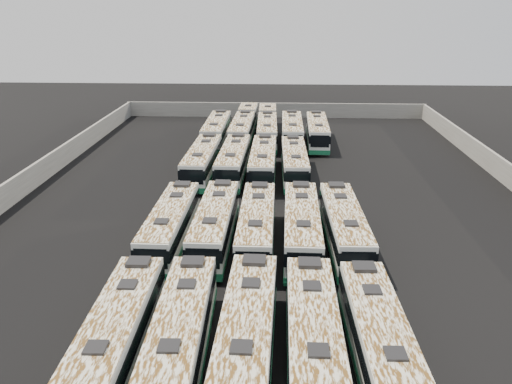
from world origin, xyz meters
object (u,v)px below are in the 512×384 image
Objects in this scene: bus_front_left at (180,337)px; bus_midfront_far_right at (344,227)px; bus_back_right at (292,131)px; bus_midfront_far_left at (171,225)px; bus_midfront_right at (302,227)px; bus_midback_center at (263,162)px; bus_midfront_center at (257,227)px; bus_back_far_right at (317,132)px; bus_back_center at (267,126)px; bus_front_far_left at (116,338)px; bus_midback_left at (233,161)px; bus_midback_far_left at (202,161)px; bus_back_left at (244,126)px; bus_back_far_left at (217,131)px; bus_front_center at (247,338)px; bus_midback_right at (294,163)px; bus_front_far_right at (380,343)px; bus_front_right at (313,340)px; bus_midfront_left at (215,224)px.

bus_front_left is 15.67m from bus_midfront_far_right.
bus_midfront_far_left is at bearing -107.98° from bus_back_right.
bus_midback_center is at bearing 102.87° from bus_midfront_right.
bus_front_left is 12.83m from bus_midfront_center.
bus_back_center is at bearing 156.82° from bus_back_far_right.
bus_midfront_center is (6.03, 12.69, -0.01)m from bus_front_far_left.
bus_midback_left reaches higher than bus_midback_center.
bus_back_right is 3.08m from bus_back_far_right.
bus_midback_far_left is 0.65× the size of bus_back_left.
bus_midback_left is 1.00× the size of bus_back_far_left.
bus_midfront_far_right is (6.04, 12.69, -0.05)m from bus_front_center.
bus_midfront_far_left is 6.10m from bus_midfront_center.
bus_midfront_right reaches higher than bus_midback_right.
bus_midfront_far_right is (9.17, 12.71, 0.00)m from bus_front_left.
bus_front_center is at bearing 177.99° from bus_front_far_right.
bus_back_right is (9.16, 12.68, 0.02)m from bus_midback_far_left.
bus_back_right is 1.02× the size of bus_back_far_right.
bus_front_center is at bearing -63.19° from bus_midfront_far_left.
bus_back_right is (9.23, 0.16, 0.00)m from bus_back_far_left.
bus_midback_far_left is at bearing 88.89° from bus_front_far_left.
bus_front_right is (6.22, -0.04, 0.03)m from bus_front_left.
bus_back_far_right is at bearing 66.76° from bus_midfront_far_left.
bus_back_far_right is (12.30, 27.90, 0.04)m from bus_midfront_far_left.
bus_midfront_far_left is 30.49m from bus_back_far_right.
bus_midfront_right is (9.23, -0.06, 0.05)m from bus_midfront_far_left.
bus_back_far_left is (-9.24, 27.73, 0.02)m from bus_midfront_right.
bus_midfront_center is at bearing -96.02° from bus_back_right.
bus_back_far_left is 0.65× the size of bus_back_left.
bus_front_far_left is 1.02× the size of bus_front_far_right.
bus_front_far_left is at bearing -108.87° from bus_midback_right.
bus_back_far_left is at bearing 102.67° from bus_midfront_center.
bus_back_far_right is at bearing 88.42° from bus_midfront_far_right.
bus_midback_far_left is (0.06, 15.15, 0.05)m from bus_midfront_far_left.
bus_midfront_center is 28.06m from bus_back_right.
bus_midfront_far_right reaches higher than bus_back_center.
bus_midback_right is at bearing 95.21° from bus_front_far_right.
bus_midback_left reaches higher than bus_midfront_center.
bus_front_left is 1.01× the size of bus_midback_right.
bus_front_far_right is (3.05, -0.02, -0.05)m from bus_front_right.
bus_midfront_far_right is at bearing 0.60° from bus_midfront_left.
bus_back_center is (-3.02, 15.56, 0.01)m from bus_midback_right.
bus_back_far_right reaches higher than bus_midfront_left.
bus_midfront_left is 0.99× the size of bus_midback_center.
bus_back_far_left reaches higher than bus_front_far_left.
bus_midback_right is at bearing -102.53° from bus_back_far_right.
bus_midback_far_left is at bearing 127.72° from bus_midfront_far_right.
bus_back_left is at bearing 178.03° from bus_back_center.
bus_midfront_left is 15.09m from bus_midback_center.
bus_front_far_right is 42.08m from bus_back_far_left.
bus_back_far_right is (9.14, -2.87, 0.00)m from bus_back_left.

